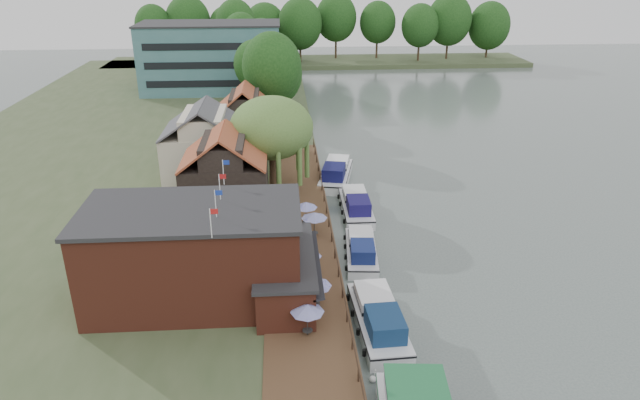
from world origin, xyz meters
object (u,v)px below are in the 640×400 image
object	(u,v)px
umbrella_2	(305,284)
umbrella_6	(306,214)
umbrella_4	(300,240)
umbrella_5	(314,224)
cottage_a	(225,173)
umbrella_1	(315,294)
umbrella_3	(309,264)
cruiser_3	(336,171)
swan	(373,379)
cottage_c	(246,120)
willow	(272,146)
cruiser_2	(356,203)
hotel_block	(211,57)
cruiser_1	(361,247)
cruiser_0	(379,314)
cottage_b	(205,142)
pub	(222,253)
umbrella_0	(307,320)

from	to	relation	value
umbrella_2	umbrella_6	world-z (taller)	same
umbrella_4	umbrella_5	distance (m)	3.33
cottage_a	umbrella_1	distance (m)	18.97
umbrella_3	cruiser_3	bearing A→B (deg)	79.40
swan	cottage_a	bearing A→B (deg)	114.35
cottage_a	cottage_c	bearing A→B (deg)	86.99
umbrella_6	umbrella_5	bearing A→B (deg)	-74.80
willow	cruiser_2	xyz separation A→B (m)	(8.43, -3.79, -5.02)
cottage_c	umbrella_3	distance (m)	32.59
hotel_block	cottage_c	distance (m)	37.90
umbrella_5	hotel_block	bearing A→B (deg)	103.83
cruiser_1	umbrella_6	bearing A→B (deg)	139.71
cottage_a	umbrella_1	bearing A→B (deg)	-66.05
umbrella_1	umbrella_6	world-z (taller)	same
umbrella_1	umbrella_3	distance (m)	4.32
cruiser_0	willow	bearing A→B (deg)	104.75
umbrella_4	cruiser_3	size ratio (longest dim) A/B	0.23
umbrella_6	umbrella_1	bearing A→B (deg)	-89.90
cottage_b	umbrella_6	bearing A→B (deg)	-51.87
pub	willow	xyz separation A→B (m)	(3.50, 20.00, 1.56)
cruiser_1	cottage_b	bearing A→B (deg)	134.83
cruiser_0	cruiser_3	world-z (taller)	cruiser_3
umbrella_5	umbrella_6	distance (m)	2.44
cottage_b	umbrella_2	xyz separation A→B (m)	(9.92, -25.80, -2.96)
umbrella_5	cruiser_2	size ratio (longest dim) A/B	0.24
umbrella_2	umbrella_4	xyz separation A→B (m)	(-0.09, 6.95, 0.00)
cottage_a	umbrella_4	bearing A→B (deg)	-52.36
cruiser_0	hotel_block	bearing A→B (deg)	101.41
hotel_block	cruiser_1	world-z (taller)	hotel_block
pub	umbrella_3	size ratio (longest dim) A/B	8.42
cottage_b	umbrella_6	distance (m)	17.39
umbrella_2	cottage_a	bearing A→B (deg)	113.65
umbrella_3	cruiser_2	size ratio (longest dim) A/B	0.24
umbrella_6	swan	distance (m)	20.70
cruiser_1	willow	bearing A→B (deg)	125.24
umbrella_2	umbrella_6	size ratio (longest dim) A/B	1.03
cottage_a	umbrella_4	world-z (taller)	cottage_a
umbrella_0	cruiser_0	distance (m)	5.47
umbrella_5	swan	world-z (taller)	umbrella_5
hotel_block	umbrella_6	size ratio (longest dim) A/B	10.69
cottage_a	cruiser_3	xyz separation A→B (m)	(11.72, 10.42, -3.95)
cottage_c	umbrella_2	size ratio (longest dim) A/B	3.47
umbrella_2	umbrella_5	xyz separation A→B (m)	(1.30, 9.97, 0.00)
cruiser_0	umbrella_5	bearing A→B (deg)	103.60
hotel_block	umbrella_5	distance (m)	63.86
cottage_c	willow	size ratio (longest dim) A/B	0.82
cottage_a	cottage_b	bearing A→B (deg)	106.70
umbrella_6	cottage_a	bearing A→B (deg)	155.33
cruiser_3	cruiser_1	bearing A→B (deg)	-76.41
cruiser_1	swan	distance (m)	15.80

